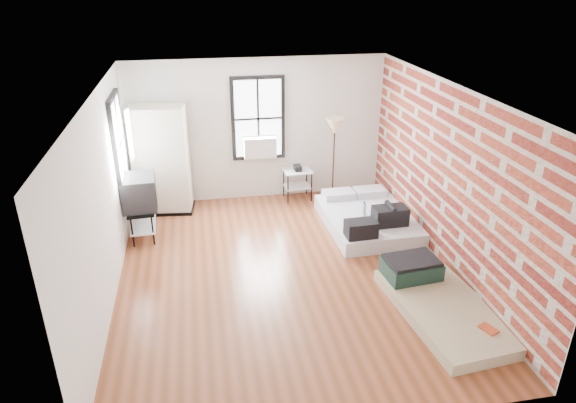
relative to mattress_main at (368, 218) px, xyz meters
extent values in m
plane|color=brown|center=(-1.75, -1.25, -0.18)|extent=(6.00, 6.00, 0.00)
cube|color=silver|center=(-1.75, 1.75, 1.22)|extent=(5.00, 0.01, 2.80)
cube|color=silver|center=(-1.75, -4.25, 1.22)|extent=(5.00, 0.01, 2.80)
cube|color=silver|center=(-4.25, -1.25, 1.22)|extent=(0.01, 6.00, 2.80)
cube|color=maroon|center=(0.75, -1.25, 1.22)|extent=(0.02, 6.00, 2.80)
cube|color=white|center=(-1.75, -1.25, 2.62)|extent=(5.00, 6.00, 0.01)
cube|color=white|center=(-1.75, 1.70, 1.47)|extent=(0.90, 0.02, 1.50)
cube|color=black|center=(-2.23, 1.72, 1.47)|extent=(0.07, 0.08, 1.64)
cube|color=black|center=(-1.26, 1.72, 1.47)|extent=(0.07, 0.08, 1.64)
cube|color=black|center=(-1.75, 1.72, 2.26)|extent=(0.90, 0.08, 0.07)
cube|color=black|center=(-1.75, 1.72, 0.69)|extent=(0.90, 0.08, 0.07)
cube|color=black|center=(-1.75, 1.69, 1.47)|extent=(0.04, 0.02, 1.50)
cube|color=black|center=(-1.75, 1.69, 1.47)|extent=(0.90, 0.02, 0.04)
cube|color=white|center=(-1.75, 1.58, 0.94)|extent=(0.62, 0.30, 0.40)
cube|color=white|center=(-4.20, 0.55, 1.47)|extent=(0.02, 0.90, 1.50)
cube|color=black|center=(-4.22, 0.06, 1.47)|extent=(0.08, 0.07, 1.64)
cube|color=black|center=(-4.22, 1.03, 1.47)|extent=(0.08, 0.07, 1.64)
cube|color=black|center=(-4.22, 0.55, 2.26)|extent=(0.08, 0.90, 0.07)
cube|color=black|center=(-4.22, 0.55, 0.69)|extent=(0.08, 0.90, 0.07)
cube|color=black|center=(-4.19, 0.55, 1.47)|extent=(0.02, 0.04, 1.50)
cube|color=black|center=(-4.19, 0.55, 1.47)|extent=(0.02, 0.90, 0.04)
cube|color=silver|center=(0.00, 0.02, -0.04)|extent=(1.54, 2.05, 0.26)
cube|color=silver|center=(-0.34, 0.81, 0.15)|extent=(0.59, 0.39, 0.13)
cube|color=silver|center=(0.30, 0.83, 0.15)|extent=(0.59, 0.39, 0.13)
cube|color=black|center=(0.23, -0.45, 0.25)|extent=(0.59, 0.35, 0.32)
cylinder|color=black|center=(0.23, -0.45, 0.42)|extent=(0.10, 0.37, 0.08)
cube|color=black|center=(-0.40, -0.78, 0.23)|extent=(0.52, 0.33, 0.27)
cylinder|color=silver|center=(-0.10, -0.03, 0.20)|extent=(0.07, 0.07, 0.23)
cylinder|color=#1B3ABD|center=(-0.10, -0.03, 0.34)|extent=(0.04, 0.04, 0.03)
cube|color=tan|center=(0.20, -2.68, -0.09)|extent=(1.32, 2.22, 0.17)
cube|color=#163229|center=(0.02, -1.91, 0.11)|extent=(0.83, 0.63, 0.25)
cube|color=black|center=(0.02, -1.91, 0.26)|extent=(0.78, 0.58, 0.04)
cube|color=#B33B1C|center=(0.49, -3.27, 0.00)|extent=(0.22, 0.26, 0.03)
cube|color=black|center=(-3.62, 1.40, -0.15)|extent=(1.10, 0.71, 0.06)
cube|color=beige|center=(-3.62, 1.40, 0.88)|extent=(1.05, 0.67, 1.99)
cylinder|color=black|center=(-1.24, 1.27, 0.13)|extent=(0.02, 0.02, 0.61)
cylinder|color=black|center=(-0.75, 1.30, 0.13)|extent=(0.02, 0.02, 0.61)
cylinder|color=black|center=(-1.26, 1.64, 0.13)|extent=(0.02, 0.02, 0.61)
cylinder|color=black|center=(-0.78, 1.67, 0.13)|extent=(0.02, 0.02, 0.61)
cube|color=silver|center=(-1.01, 1.47, 0.43)|extent=(0.57, 0.47, 0.02)
cube|color=silver|center=(-1.01, 1.47, 0.10)|extent=(0.55, 0.45, 0.02)
cube|color=black|center=(-1.01, 1.47, 0.49)|extent=(0.14, 0.21, 0.11)
cylinder|color=black|center=(-0.29, 1.40, -0.16)|extent=(0.24, 0.24, 0.03)
cylinder|color=black|center=(-0.29, 1.40, 0.57)|extent=(0.03, 0.03, 1.44)
cone|color=tan|center=(-0.29, 1.40, 1.33)|extent=(0.36, 0.36, 0.32)
cylinder|color=black|center=(-4.11, 0.02, 0.10)|extent=(0.03, 0.03, 0.55)
cylinder|color=black|center=(-3.78, 0.04, 0.10)|extent=(0.03, 0.03, 0.55)
cylinder|color=black|center=(-4.15, 0.68, 0.10)|extent=(0.03, 0.03, 0.55)
cylinder|color=black|center=(-3.82, 0.70, 0.10)|extent=(0.03, 0.03, 0.55)
cube|color=black|center=(-3.97, 0.36, 0.38)|extent=(0.49, 0.82, 0.03)
cube|color=silver|center=(-3.97, 0.36, 0.05)|extent=(0.46, 0.80, 0.02)
cube|color=black|center=(-3.97, 0.36, 0.67)|extent=(0.59, 0.67, 0.55)
cube|color=black|center=(-3.69, 0.37, 0.67)|extent=(0.05, 0.53, 0.44)
camera|label=1|loc=(-2.91, -7.91, 4.12)|focal=32.00mm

